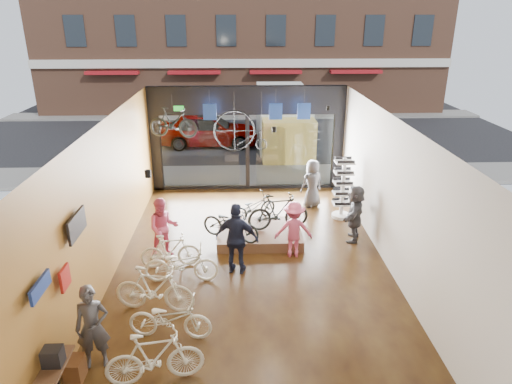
{
  "coord_description": "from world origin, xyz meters",
  "views": [
    {
      "loc": [
        -0.29,
        -10.12,
        6.11
      ],
      "look_at": [
        0.14,
        1.4,
        1.61
      ],
      "focal_mm": 32.0,
      "sensor_mm": 36.0,
      "label": 1
    }
  ],
  "objects_px": {
    "floor_bike_2": "(170,318)",
    "floor_bike_4": "(181,264)",
    "customer_3": "(294,229)",
    "penny_farthing": "(243,132)",
    "street_car": "(208,129)",
    "customer_1": "(163,228)",
    "hung_bike": "(173,122)",
    "customer_4": "(312,184)",
    "display_bike_right": "(254,207)",
    "customer_0": "(92,327)",
    "box_truck": "(284,122)",
    "display_bike_mid": "(278,212)",
    "sunglasses_rack": "(343,188)",
    "floor_bike_5": "(170,251)",
    "display_platform": "(259,234)",
    "floor_bike_3": "(154,289)",
    "customer_5": "(355,213)",
    "display_bike_left": "(231,224)",
    "customer_2": "(237,239)",
    "floor_bike_1": "(155,358)"
  },
  "relations": [
    {
      "from": "floor_bike_4",
      "to": "display_bike_mid",
      "type": "distance_m",
      "value": 3.38
    },
    {
      "from": "customer_0",
      "to": "floor_bike_5",
      "type": "bearing_deg",
      "value": 64.89
    },
    {
      "from": "floor_bike_3",
      "to": "display_bike_left",
      "type": "bearing_deg",
      "value": -19.93
    },
    {
      "from": "display_bike_left",
      "to": "floor_bike_4",
      "type": "bearing_deg",
      "value": 172.33
    },
    {
      "from": "street_car",
      "to": "box_truck",
      "type": "height_order",
      "value": "box_truck"
    },
    {
      "from": "floor_bike_5",
      "to": "customer_0",
      "type": "height_order",
      "value": "customer_0"
    },
    {
      "from": "display_bike_left",
      "to": "customer_5",
      "type": "relative_size",
      "value": 1.04
    },
    {
      "from": "street_car",
      "to": "customer_1",
      "type": "distance_m",
      "value": 11.13
    },
    {
      "from": "display_bike_left",
      "to": "display_platform",
      "type": "bearing_deg",
      "value": -27.03
    },
    {
      "from": "display_bike_left",
      "to": "customer_3",
      "type": "relative_size",
      "value": 1.11
    },
    {
      "from": "box_truck",
      "to": "penny_farthing",
      "type": "height_order",
      "value": "penny_farthing"
    },
    {
      "from": "penny_farthing",
      "to": "customer_4",
      "type": "bearing_deg",
      "value": -10.2
    },
    {
      "from": "floor_bike_3",
      "to": "sunglasses_rack",
      "type": "relative_size",
      "value": 0.9
    },
    {
      "from": "floor_bike_4",
      "to": "display_bike_left",
      "type": "relative_size",
      "value": 1.04
    },
    {
      "from": "customer_4",
      "to": "sunglasses_rack",
      "type": "height_order",
      "value": "sunglasses_rack"
    },
    {
      "from": "floor_bike_5",
      "to": "display_bike_mid",
      "type": "relative_size",
      "value": 0.85
    },
    {
      "from": "street_car",
      "to": "floor_bike_5",
      "type": "relative_size",
      "value": 3.21
    },
    {
      "from": "floor_bike_2",
      "to": "sunglasses_rack",
      "type": "bearing_deg",
      "value": -32.9
    },
    {
      "from": "floor_bike_2",
      "to": "floor_bike_4",
      "type": "distance_m",
      "value": 2.09
    },
    {
      "from": "box_truck",
      "to": "display_bike_mid",
      "type": "xyz_separation_m",
      "value": [
        -1.04,
        -9.2,
        -0.56
      ]
    },
    {
      "from": "box_truck",
      "to": "floor_bike_2",
      "type": "xyz_separation_m",
      "value": [
        -3.56,
        -13.5,
        -0.95
      ]
    },
    {
      "from": "floor_bike_5",
      "to": "display_platform",
      "type": "relative_size",
      "value": 0.64
    },
    {
      "from": "floor_bike_2",
      "to": "display_bike_mid",
      "type": "bearing_deg",
      "value": -24.0
    },
    {
      "from": "floor_bike_5",
      "to": "customer_1",
      "type": "bearing_deg",
      "value": 15.92
    },
    {
      "from": "display_platform",
      "to": "customer_2",
      "type": "height_order",
      "value": "customer_2"
    },
    {
      "from": "hung_bike",
      "to": "customer_4",
      "type": "bearing_deg",
      "value": -77.84
    },
    {
      "from": "street_car",
      "to": "display_platform",
      "type": "relative_size",
      "value": 2.04
    },
    {
      "from": "display_platform",
      "to": "customer_3",
      "type": "height_order",
      "value": "customer_3"
    },
    {
      "from": "floor_bike_4",
      "to": "display_platform",
      "type": "distance_m",
      "value": 2.98
    },
    {
      "from": "hung_bike",
      "to": "floor_bike_2",
      "type": "bearing_deg",
      "value": -161.66
    },
    {
      "from": "box_truck",
      "to": "customer_1",
      "type": "distance_m",
      "value": 10.96
    },
    {
      "from": "display_bike_right",
      "to": "customer_0",
      "type": "height_order",
      "value": "customer_0"
    },
    {
      "from": "floor_bike_3",
      "to": "floor_bike_4",
      "type": "distance_m",
      "value": 1.26
    },
    {
      "from": "floor_bike_3",
      "to": "floor_bike_5",
      "type": "bearing_deg",
      "value": 7.71
    },
    {
      "from": "display_bike_right",
      "to": "customer_3",
      "type": "distance_m",
      "value": 1.98
    },
    {
      "from": "display_platform",
      "to": "customer_4",
      "type": "bearing_deg",
      "value": 51.53
    },
    {
      "from": "floor_bike_3",
      "to": "display_bike_right",
      "type": "height_order",
      "value": "display_bike_right"
    },
    {
      "from": "display_bike_left",
      "to": "customer_0",
      "type": "height_order",
      "value": "customer_0"
    },
    {
      "from": "floor_bike_2",
      "to": "customer_4",
      "type": "height_order",
      "value": "customer_4"
    },
    {
      "from": "customer_3",
      "to": "penny_farthing",
      "type": "xyz_separation_m",
      "value": [
        -1.29,
        3.82,
        1.72
      ]
    },
    {
      "from": "floor_bike_1",
      "to": "floor_bike_4",
      "type": "relative_size",
      "value": 0.96
    },
    {
      "from": "customer_1",
      "to": "hung_bike",
      "type": "height_order",
      "value": "hung_bike"
    },
    {
      "from": "floor_bike_4",
      "to": "sunglasses_rack",
      "type": "relative_size",
      "value": 0.9
    },
    {
      "from": "customer_1",
      "to": "floor_bike_3",
      "type": "bearing_deg",
      "value": -98.11
    },
    {
      "from": "street_car",
      "to": "floor_bike_2",
      "type": "relative_size",
      "value": 2.9
    },
    {
      "from": "customer_5",
      "to": "sunglasses_rack",
      "type": "relative_size",
      "value": 0.84
    },
    {
      "from": "floor_bike_3",
      "to": "display_bike_mid",
      "type": "distance_m",
      "value": 4.52
    },
    {
      "from": "customer_3",
      "to": "penny_farthing",
      "type": "relative_size",
      "value": 0.93
    },
    {
      "from": "street_car",
      "to": "hung_bike",
      "type": "relative_size",
      "value": 3.1
    },
    {
      "from": "display_bike_left",
      "to": "penny_farthing",
      "type": "relative_size",
      "value": 1.02
    }
  ]
}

